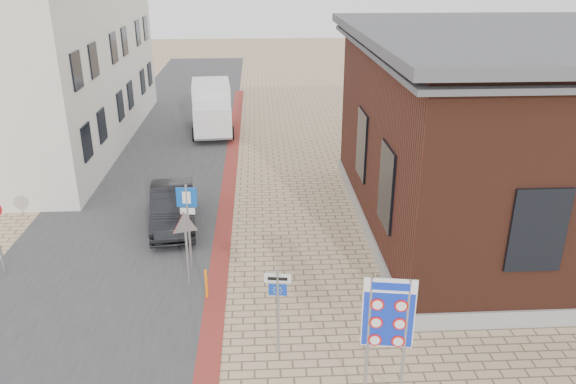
{
  "coord_description": "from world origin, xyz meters",
  "views": [
    {
      "loc": [
        -0.7,
        -10.82,
        8.83
      ],
      "look_at": [
        0.19,
        5.19,
        2.2
      ],
      "focal_mm": 35.0,
      "sensor_mm": 36.0,
      "label": 1
    }
  ],
  "objects_px": {
    "box_truck": "(212,108)",
    "bollard": "(206,284)",
    "border_sign": "(388,316)",
    "essen_sign": "(278,299)",
    "sedan": "(173,207)",
    "parking_sign": "(188,212)"
  },
  "relations": [
    {
      "from": "sedan",
      "to": "parking_sign",
      "type": "bearing_deg",
      "value": -80.28
    },
    {
      "from": "essen_sign",
      "to": "parking_sign",
      "type": "xyz_separation_m",
      "value": [
        -2.52,
        4.2,
        0.37
      ]
    },
    {
      "from": "sedan",
      "to": "parking_sign",
      "type": "xyz_separation_m",
      "value": [
        0.95,
        -3.13,
        1.2
      ]
    },
    {
      "from": "sedan",
      "to": "box_truck",
      "type": "bearing_deg",
      "value": 80.05
    },
    {
      "from": "essen_sign",
      "to": "bollard",
      "type": "height_order",
      "value": "essen_sign"
    },
    {
      "from": "parking_sign",
      "to": "bollard",
      "type": "xyz_separation_m",
      "value": [
        0.6,
        -1.7,
        -1.46
      ]
    },
    {
      "from": "bollard",
      "to": "essen_sign",
      "type": "bearing_deg",
      "value": -52.52
    },
    {
      "from": "box_truck",
      "to": "bollard",
      "type": "height_order",
      "value": "box_truck"
    },
    {
      "from": "border_sign",
      "to": "bollard",
      "type": "bearing_deg",
      "value": 142.39
    },
    {
      "from": "sedan",
      "to": "bollard",
      "type": "distance_m",
      "value": 5.08
    },
    {
      "from": "box_truck",
      "to": "bollard",
      "type": "distance_m",
      "value": 16.79
    },
    {
      "from": "border_sign",
      "to": "box_truck",
      "type": "bearing_deg",
      "value": 112.43
    },
    {
      "from": "box_truck",
      "to": "border_sign",
      "type": "relative_size",
      "value": 1.68
    },
    {
      "from": "box_truck",
      "to": "parking_sign",
      "type": "xyz_separation_m",
      "value": [
        0.37,
        -15.04,
        0.55
      ]
    },
    {
      "from": "essen_sign",
      "to": "parking_sign",
      "type": "bearing_deg",
      "value": 128.85
    },
    {
      "from": "sedan",
      "to": "bollard",
      "type": "relative_size",
      "value": 4.78
    },
    {
      "from": "parking_sign",
      "to": "bollard",
      "type": "bearing_deg",
      "value": -66.49
    },
    {
      "from": "sedan",
      "to": "border_sign",
      "type": "distance_m",
      "value": 10.83
    },
    {
      "from": "sedan",
      "to": "essen_sign",
      "type": "xyz_separation_m",
      "value": [
        3.47,
        -7.33,
        0.83
      ]
    },
    {
      "from": "box_truck",
      "to": "essen_sign",
      "type": "xyz_separation_m",
      "value": [
        2.89,
        -19.24,
        0.18
      ]
    },
    {
      "from": "essen_sign",
      "to": "bollard",
      "type": "xyz_separation_m",
      "value": [
        -1.92,
        2.5,
        -1.09
      ]
    },
    {
      "from": "box_truck",
      "to": "essen_sign",
      "type": "relative_size",
      "value": 2.22
    }
  ]
}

